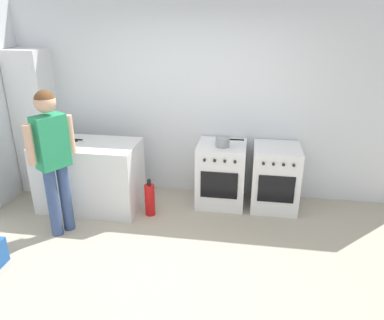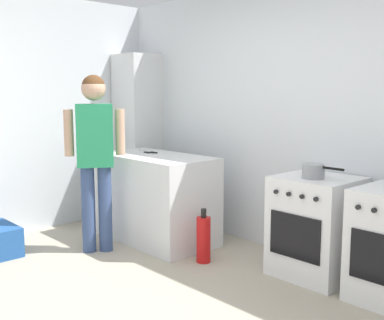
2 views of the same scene
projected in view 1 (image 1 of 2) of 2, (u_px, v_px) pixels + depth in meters
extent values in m
plane|color=#ADA38E|center=(172.00, 273.00, 3.80)|extent=(8.00, 8.00, 0.00)
cube|color=silver|center=(200.00, 103.00, 5.09)|extent=(6.00, 0.10, 2.60)
cube|color=silver|center=(90.00, 176.00, 4.92)|extent=(1.30, 0.70, 0.90)
cube|color=white|center=(221.00, 174.00, 5.03)|extent=(0.63, 0.60, 0.85)
cube|color=black|center=(219.00, 185.00, 4.76)|extent=(0.47, 0.01, 0.36)
cylinder|color=black|center=(210.00, 147.00, 4.79)|extent=(0.20, 0.20, 0.01)
cylinder|color=black|center=(232.00, 148.00, 4.74)|extent=(0.20, 0.20, 0.01)
cylinder|color=black|center=(212.00, 141.00, 5.00)|extent=(0.20, 0.20, 0.01)
cylinder|color=black|center=(233.00, 142.00, 4.96)|extent=(0.20, 0.20, 0.01)
cylinder|color=black|center=(204.00, 160.00, 4.65)|extent=(0.04, 0.02, 0.04)
cylinder|color=black|center=(215.00, 161.00, 4.63)|extent=(0.04, 0.02, 0.04)
cylinder|color=black|center=(225.00, 161.00, 4.62)|extent=(0.04, 0.02, 0.04)
cylinder|color=black|center=(235.00, 162.00, 4.60)|extent=(0.04, 0.02, 0.04)
cube|color=white|center=(275.00, 177.00, 4.93)|extent=(0.60, 0.60, 0.85)
cube|color=black|center=(276.00, 189.00, 4.66)|extent=(0.45, 0.01, 0.36)
cylinder|color=black|center=(267.00, 150.00, 4.68)|extent=(0.19, 0.19, 0.01)
cylinder|color=black|center=(289.00, 151.00, 4.64)|extent=(0.19, 0.19, 0.01)
cylinder|color=black|center=(267.00, 144.00, 4.90)|extent=(0.19, 0.19, 0.01)
cylinder|color=black|center=(288.00, 145.00, 4.86)|extent=(0.19, 0.19, 0.01)
cylinder|color=black|center=(263.00, 164.00, 4.55)|extent=(0.04, 0.02, 0.04)
cylinder|color=black|center=(273.00, 164.00, 4.53)|extent=(0.04, 0.02, 0.04)
cylinder|color=black|center=(284.00, 165.00, 4.51)|extent=(0.04, 0.02, 0.04)
cylinder|color=black|center=(294.00, 165.00, 4.50)|extent=(0.04, 0.02, 0.04)
cylinder|color=gray|center=(222.00, 142.00, 4.77)|extent=(0.18, 0.18, 0.12)
cylinder|color=black|center=(237.00, 140.00, 4.73)|extent=(0.18, 0.02, 0.02)
cube|color=silver|center=(66.00, 139.00, 4.91)|extent=(0.24, 0.06, 0.01)
cube|color=black|center=(78.00, 140.00, 4.87)|extent=(0.11, 0.04, 0.01)
cube|color=silver|center=(81.00, 142.00, 4.80)|extent=(0.10, 0.03, 0.01)
cube|color=black|center=(74.00, 141.00, 4.82)|extent=(0.11, 0.04, 0.01)
cylinder|color=#384C7A|center=(53.00, 203.00, 4.30)|extent=(0.13, 0.13, 0.84)
cylinder|color=#384C7A|center=(66.00, 198.00, 4.41)|extent=(0.13, 0.13, 0.84)
cube|color=#268C59|center=(51.00, 142.00, 4.08)|extent=(0.35, 0.39, 0.60)
cylinder|color=tan|center=(29.00, 145.00, 3.90)|extent=(0.09, 0.09, 0.44)
cylinder|color=tan|center=(70.00, 134.00, 4.24)|extent=(0.09, 0.09, 0.44)
sphere|color=tan|center=(45.00, 102.00, 3.92)|extent=(0.23, 0.23, 0.23)
sphere|color=brown|center=(45.00, 100.00, 3.91)|extent=(0.22, 0.22, 0.22)
cylinder|color=red|center=(150.00, 200.00, 4.80)|extent=(0.13, 0.13, 0.42)
cylinder|color=black|center=(149.00, 182.00, 4.71)|extent=(0.05, 0.05, 0.08)
cube|color=silver|center=(36.00, 122.00, 5.29)|extent=(0.48, 0.44, 2.00)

